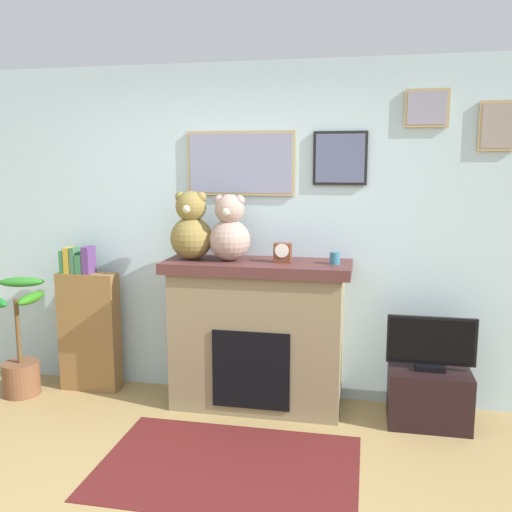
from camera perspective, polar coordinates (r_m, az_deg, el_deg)
back_wall at (r=4.43m, az=-0.89°, el=2.47°), size 5.20×0.15×2.60m
fireplace at (r=4.26m, az=0.14°, el=-7.92°), size 1.38×0.54×1.13m
bookshelf at (r=4.78m, az=-16.72°, el=-6.92°), size 0.48×0.16×1.19m
potted_plant at (r=4.91m, az=-22.98°, el=-9.25°), size 0.45×0.54×0.93m
tv_stand at (r=4.29m, az=17.20°, el=-13.51°), size 0.57×0.40×0.40m
television at (r=4.15m, az=17.46°, el=-8.60°), size 0.61×0.14×0.38m
area_rug at (r=3.66m, az=-2.85°, el=-20.64°), size 1.59×1.07×0.01m
candle_jar at (r=4.04m, az=8.06°, el=-0.21°), size 0.07×0.07×0.09m
mantel_clock at (r=4.07m, az=2.74°, el=0.34°), size 0.13×0.09×0.14m
teddy_bear_grey at (r=4.21m, az=-6.63°, el=2.78°), size 0.32×0.32×0.51m
teddy_bear_brown at (r=4.13m, az=-2.71°, el=2.57°), size 0.31×0.31×0.49m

